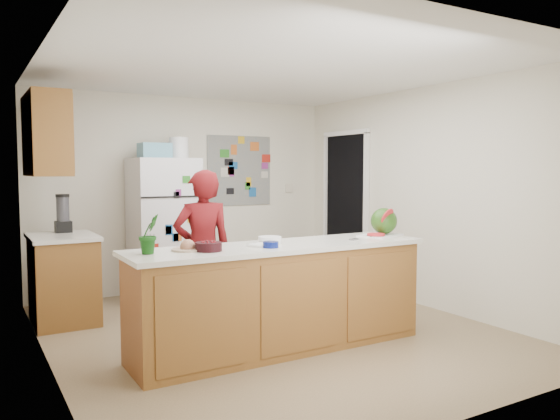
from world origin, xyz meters
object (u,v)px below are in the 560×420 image
refrigerator (164,228)px  person (203,251)px  watermelon (384,221)px  cherry_bowl (209,247)px

refrigerator → person: 1.54m
watermelon → cherry_bowl: size_ratio=1.22×
person → watermelon: (1.58, -0.79, 0.28)m
person → watermelon: person is taller
person → cherry_bowl: size_ratio=7.44×
watermelon → cherry_bowl: watermelon is taller
person → cherry_bowl: (-0.32, -0.90, 0.17)m
person → cherry_bowl: 0.97m
refrigerator → cherry_bowl: bearing=-100.2°
refrigerator → cherry_bowl: refrigerator is taller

